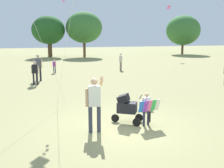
{
  "coord_description": "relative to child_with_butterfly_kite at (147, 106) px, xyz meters",
  "views": [
    {
      "loc": [
        -2.8,
        -7.91,
        2.98
      ],
      "look_at": [
        -0.01,
        0.89,
        1.3
      ],
      "focal_mm": 42.7,
      "sensor_mm": 36.0,
      "label": 1
    }
  ],
  "objects": [
    {
      "name": "person_sitting_far",
      "position": [
        4.03,
        13.98,
        0.21
      ],
      "size": [
        0.35,
        0.39,
        1.48
      ],
      "color": "#7F705B",
      "rests_on": "ground"
    },
    {
      "name": "child_with_butterfly_kite",
      "position": [
        0.0,
        0.0,
        0.0
      ],
      "size": [
        0.8,
        0.4,
        1.12
      ],
      "color": "#33384C",
      "rests_on": "ground"
    },
    {
      "name": "person_back_turned",
      "position": [
        -3.05,
        10.42,
        0.38
      ],
      "size": [
        0.51,
        0.38,
        1.76
      ],
      "color": "#232328",
      "rests_on": "ground"
    },
    {
      "name": "cooler_box",
      "position": [
        0.79,
        1.77,
        -0.49
      ],
      "size": [
        0.45,
        0.33,
        0.35
      ],
      "color": "#2D5BB7",
      "rests_on": "ground"
    },
    {
      "name": "treeline_distant",
      "position": [
        -4.55,
        30.53,
        3.28
      ],
      "size": [
        44.8,
        7.69,
        6.47
      ],
      "color": "brown",
      "rests_on": "ground"
    },
    {
      "name": "person_kid_running",
      "position": [
        -1.67,
        13.87,
        -0.03
      ],
      "size": [
        0.26,
        0.28,
        1.08
      ],
      "color": "#33384C",
      "rests_on": "ground"
    },
    {
      "name": "person_couple_left",
      "position": [
        -3.31,
        8.91,
        0.2
      ],
      "size": [
        0.44,
        0.29,
        1.46
      ],
      "color": "#232328",
      "rests_on": "ground"
    },
    {
      "name": "stroller",
      "position": [
        -0.55,
        0.45,
        -0.06
      ],
      "size": [
        1.07,
        0.87,
        1.03
      ],
      "color": "black",
      "rests_on": "ground"
    },
    {
      "name": "ground_plane",
      "position": [
        -0.9,
        0.09,
        -0.66
      ],
      "size": [
        120.0,
        120.0,
        0.0
      ],
      "primitive_type": "plane",
      "color": "#938E5B"
    },
    {
      "name": "person_adult_flyer",
      "position": [
        -1.81,
        -0.07,
        0.37
      ],
      "size": [
        0.61,
        0.52,
        1.79
      ],
      "color": "#33384C",
      "rests_on": "ground"
    }
  ]
}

